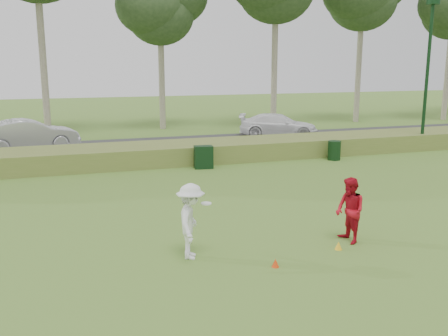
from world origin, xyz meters
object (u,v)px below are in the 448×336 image
object	(u,v)px
car_mid	(29,135)
utility_cabinet	(204,157)
cone_orange	(275,263)
lamp_post	(429,48)
player_red	(350,211)
car_right	(278,125)
player_white	(191,221)
trash_bin	(334,150)
cone_yellow	(338,246)

from	to	relation	value
car_mid	utility_cabinet	bearing A→B (deg)	-144.94
cone_orange	lamp_post	bearing A→B (deg)	40.72
utility_cabinet	car_mid	bearing A→B (deg)	142.79
lamp_post	utility_cabinet	size ratio (longest dim) A/B	7.76
cone_orange	car_mid	xyz separation A→B (m)	(-6.37, 18.93, 0.81)
player_red	car_right	xyz separation A→B (m)	(6.23, 18.44, -0.11)
player_white	car_right	size ratio (longest dim) A/B	0.38
trash_bin	car_mid	distance (m)	16.49
player_white	trash_bin	size ratio (longest dim) A/B	1.98
utility_cabinet	trash_bin	xyz separation A→B (m)	(6.81, -0.11, -0.04)
player_white	lamp_post	bearing A→B (deg)	-35.49
cone_yellow	trash_bin	bearing A→B (deg)	60.11
player_red	cone_yellow	size ratio (longest dim) A/B	8.37
lamp_post	car_right	distance (m)	10.14
player_red	car_right	size ratio (longest dim) A/B	0.36
cone_yellow	utility_cabinet	bearing A→B (deg)	92.89
trash_bin	car_right	world-z (taller)	car_right
trash_bin	player_red	bearing A→B (deg)	-118.56
cone_orange	car_right	xyz separation A→B (m)	(8.83, 19.38, 0.69)
cone_yellow	utility_cabinet	distance (m)	11.01
player_white	cone_yellow	distance (m)	3.98
lamp_post	player_red	bearing A→B (deg)	-135.87
cone_orange	car_right	world-z (taller)	car_right
lamp_post	utility_cabinet	bearing A→B (deg)	-175.76
player_white	car_mid	xyz separation A→B (m)	(-4.59, 17.72, -0.04)
player_red	cone_yellow	xyz separation A→B (m)	(-0.55, -0.40, -0.79)
lamp_post	trash_bin	size ratio (longest dim) A/B	8.44
utility_cabinet	player_red	bearing A→B (deg)	-77.94
player_red	cone_yellow	bearing A→B (deg)	-54.39
player_red	utility_cabinet	distance (m)	10.65
cone_yellow	car_mid	distance (m)	20.25
cone_orange	car_mid	size ratio (longest dim) A/B	0.04
lamp_post	cone_orange	xyz separation A→B (m)	(-14.50, -12.48, -5.49)
cone_orange	player_white	bearing A→B (deg)	145.60
lamp_post	car_right	world-z (taller)	lamp_post
cone_yellow	car_right	xyz separation A→B (m)	(6.78, 18.85, 0.69)
lamp_post	player_red	size ratio (longest dim) A/B	4.53
player_white	player_red	bearing A→B (deg)	-73.84
cone_orange	utility_cabinet	xyz separation A→B (m)	(1.50, 11.52, 0.43)
lamp_post	car_mid	distance (m)	22.34
player_white	player_red	size ratio (longest dim) A/B	1.06
lamp_post	cone_orange	distance (m)	19.91
cone_yellow	trash_bin	distance (m)	12.56
lamp_post	utility_cabinet	xyz separation A→B (m)	(-13.01, -0.96, -5.07)
lamp_post	cone_yellow	xyz separation A→B (m)	(-12.45, -11.95, -5.48)
cone_orange	trash_bin	distance (m)	14.12
cone_orange	player_red	bearing A→B (deg)	19.78
lamp_post	car_mid	world-z (taller)	lamp_post
player_red	car_right	world-z (taller)	player_red
cone_orange	car_right	distance (m)	21.31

